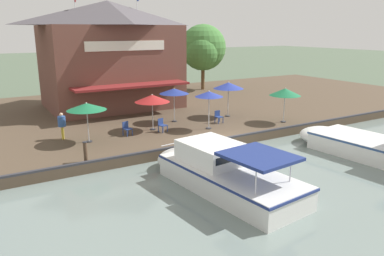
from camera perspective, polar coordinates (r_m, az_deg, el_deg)
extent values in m
plane|color=#4C5B47|center=(22.38, 5.37, -3.17)|extent=(220.00, 220.00, 0.00)
cube|color=#4C3D2D|center=(31.56, -6.39, 2.65)|extent=(22.00, 56.00, 0.60)
cube|color=#2D2D33|center=(22.27, 5.26, -1.51)|extent=(0.20, 50.40, 0.10)
cube|color=brown|center=(32.07, -12.30, 9.13)|extent=(7.55, 10.19, 6.62)
pyramid|color=#4C474C|center=(31.97, -12.73, 16.74)|extent=(7.93, 10.69, 1.90)
cube|color=maroon|center=(27.82, -9.08, 6.37)|extent=(1.80, 8.66, 0.16)
cube|color=silver|center=(28.37, -9.98, 12.24)|extent=(0.08, 6.11, 0.70)
cylinder|color=silver|center=(32.86, -8.33, 17.12)|extent=(0.06, 0.06, 2.19)
cube|color=#2D5193|center=(32.75, -8.27, 18.79)|extent=(0.36, 0.03, 0.24)
cylinder|color=silver|center=(31.26, -17.35, 16.53)|extent=(0.06, 0.06, 1.94)
cube|color=#B23338|center=(31.13, -17.39, 18.05)|extent=(0.36, 0.03, 0.24)
cylinder|color=#B7B7B7|center=(22.09, -15.60, 0.60)|extent=(0.06, 0.06, 2.14)
cylinder|color=#2D2D33|center=(22.35, -15.41, -1.98)|extent=(0.36, 0.36, 0.06)
cone|color=#19663D|center=(21.87, -15.78, 3.17)|extent=(2.22, 2.22, 0.40)
cone|color=silver|center=(21.87, -15.78, 3.22)|extent=(1.38, 1.38, 0.32)
sphere|color=silver|center=(21.84, -15.81, 3.67)|extent=(0.08, 0.08, 0.08)
cylinder|color=#B7B7B7|center=(27.85, 5.52, 4.18)|extent=(0.06, 0.06, 2.38)
cylinder|color=#2D2D33|center=(28.08, 5.47, 1.85)|extent=(0.36, 0.36, 0.06)
cone|color=navy|center=(27.66, 5.58, 6.47)|extent=(2.22, 2.22, 0.46)
cone|color=white|center=(27.66, 5.58, 6.51)|extent=(1.37, 1.37, 0.37)
sphere|color=white|center=(27.63, 5.59, 6.94)|extent=(0.08, 0.08, 0.08)
cylinder|color=#B7B7B7|center=(26.73, 13.87, 3.18)|extent=(0.06, 0.06, 2.21)
cylinder|color=#2D2D33|center=(26.95, 13.73, 0.95)|extent=(0.36, 0.36, 0.06)
cone|color=#19663D|center=(26.55, 14.01, 5.36)|extent=(2.15, 2.15, 0.50)
cone|color=silver|center=(26.55, 14.01, 5.40)|extent=(1.33, 1.33, 0.40)
sphere|color=silver|center=(26.51, 14.04, 5.89)|extent=(0.08, 0.08, 0.08)
cylinder|color=#B7B7B7|center=(26.13, -2.72, 3.36)|extent=(0.06, 0.06, 2.22)
cylinder|color=#2D2D33|center=(26.36, -2.69, 1.05)|extent=(0.36, 0.36, 0.06)
cone|color=navy|center=(25.94, -2.75, 5.65)|extent=(2.04, 2.04, 0.37)
cone|color=yellow|center=(25.94, -2.75, 5.69)|extent=(1.26, 1.26, 0.30)
sphere|color=yellow|center=(25.91, -2.76, 6.05)|extent=(0.08, 0.08, 0.08)
cylinder|color=#B7B7B7|center=(24.18, 2.58, 2.58)|extent=(0.06, 0.06, 2.35)
cylinder|color=#2D2D33|center=(24.45, 2.55, -0.04)|extent=(0.36, 0.36, 0.06)
cone|color=navy|center=(23.97, 2.62, 5.20)|extent=(1.81, 1.81, 0.35)
cone|color=white|center=(23.97, 2.62, 5.25)|extent=(1.12, 1.12, 0.28)
sphere|color=white|center=(23.94, 2.62, 5.62)|extent=(0.08, 0.08, 0.08)
cylinder|color=#B7B7B7|center=(24.08, -6.02, 2.19)|extent=(0.06, 0.06, 2.12)
cylinder|color=#2D2D33|center=(24.32, -5.96, -0.18)|extent=(0.36, 0.36, 0.06)
cone|color=maroon|center=(23.88, -6.09, 4.52)|extent=(2.23, 2.23, 0.46)
cone|color=white|center=(23.88, -6.09, 4.56)|extent=(1.38, 1.38, 0.37)
sphere|color=white|center=(23.84, -6.10, 5.06)|extent=(0.08, 0.08, 0.08)
cube|color=navy|center=(25.93, 4.75, 1.20)|extent=(0.04, 0.04, 0.42)
cube|color=navy|center=(25.69, 4.05, 1.09)|extent=(0.04, 0.04, 0.42)
cube|color=navy|center=(26.23, 4.20, 1.37)|extent=(0.04, 0.04, 0.42)
cube|color=navy|center=(25.99, 3.51, 1.26)|extent=(0.04, 0.04, 0.42)
cube|color=navy|center=(25.91, 4.13, 1.69)|extent=(0.47, 0.47, 0.05)
cube|color=navy|center=(26.01, 3.87, 2.25)|extent=(0.07, 0.44, 0.40)
cube|color=navy|center=(23.68, -3.78, -0.09)|extent=(0.05, 0.05, 0.42)
cube|color=navy|center=(23.41, -4.48, -0.27)|extent=(0.05, 0.05, 0.42)
cube|color=navy|center=(23.96, -4.45, 0.08)|extent=(0.05, 0.05, 0.42)
cube|color=navy|center=(23.69, -5.15, -0.11)|extent=(0.05, 0.05, 0.42)
cube|color=navy|center=(23.63, -4.47, 0.40)|extent=(0.55, 0.55, 0.05)
cube|color=navy|center=(23.72, -4.82, 1.01)|extent=(0.17, 0.43, 0.40)
cube|color=navy|center=(23.10, -9.08, -0.62)|extent=(0.05, 0.05, 0.42)
cube|color=navy|center=(22.86, -9.85, -0.82)|extent=(0.05, 0.05, 0.42)
cube|color=navy|center=(23.41, -9.70, -0.45)|extent=(0.05, 0.05, 0.42)
cube|color=navy|center=(23.17, -10.47, -0.64)|extent=(0.05, 0.05, 0.42)
cube|color=navy|center=(23.08, -9.80, -0.12)|extent=(0.55, 0.55, 0.05)
cube|color=navy|center=(23.18, -10.13, 0.50)|extent=(0.17, 0.43, 0.40)
cylinder|color=gold|center=(23.40, -19.08, -0.63)|extent=(0.13, 0.13, 0.77)
cylinder|color=gold|center=(23.25, -19.12, -0.73)|extent=(0.13, 0.13, 0.77)
cylinder|color=#2D5193|center=(23.16, -19.24, 0.96)|extent=(0.45, 0.45, 0.61)
sphere|color=#DBB28E|center=(23.07, -19.33, 1.95)|extent=(0.21, 0.21, 0.21)
cube|color=silver|center=(16.37, 5.76, -7.88)|extent=(7.17, 3.50, 1.00)
ellipsoid|color=silver|center=(18.87, -1.35, -4.69)|extent=(2.71, 2.88, 1.00)
cube|color=navy|center=(16.21, 5.80, -6.51)|extent=(7.25, 3.55, 0.10)
cube|color=white|center=(16.89, 3.05, -3.66)|extent=(3.02, 2.50, 0.90)
cube|color=black|center=(15.88, 6.25, -4.51)|extent=(0.27, 1.93, 0.32)
cube|color=navy|center=(14.76, 10.18, -4.27)|extent=(2.87, 2.62, 0.12)
cylinder|color=silver|center=(15.15, 14.80, -6.09)|extent=(0.05, 0.05, 1.03)
cylinder|color=silver|center=(13.77, 9.70, -7.94)|extent=(0.05, 0.05, 1.03)
cylinder|color=silver|center=(18.84, -1.87, -2.16)|extent=(0.28, 2.20, 0.04)
ellipsoid|color=white|center=(24.32, 19.31, -1.08)|extent=(2.99, 3.08, 0.99)
cylinder|color=#473323|center=(18.96, -15.94, -3.55)|extent=(0.18, 0.18, 0.98)
cylinder|color=#2D2D33|center=(18.81, -16.04, -2.07)|extent=(0.22, 0.22, 0.04)
cylinder|color=brown|center=(40.69, 1.67, 7.75)|extent=(0.38, 0.38, 2.64)
sphere|color=#427A38|center=(40.43, 1.70, 12.17)|extent=(4.83, 4.83, 4.83)
sphere|color=#427A38|center=(39.26, 1.55, 11.39)|extent=(3.38, 3.38, 3.38)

